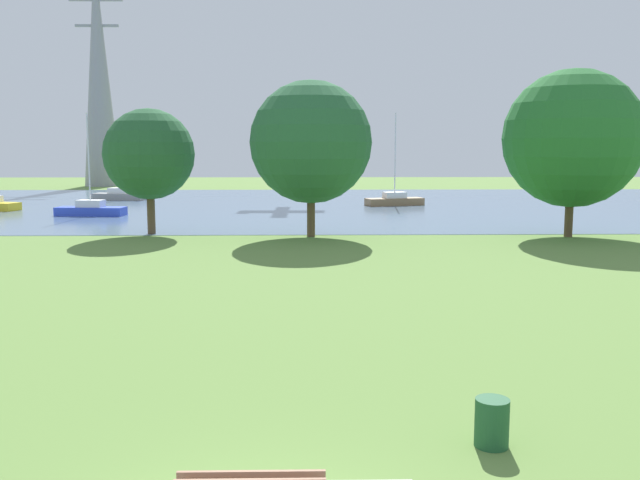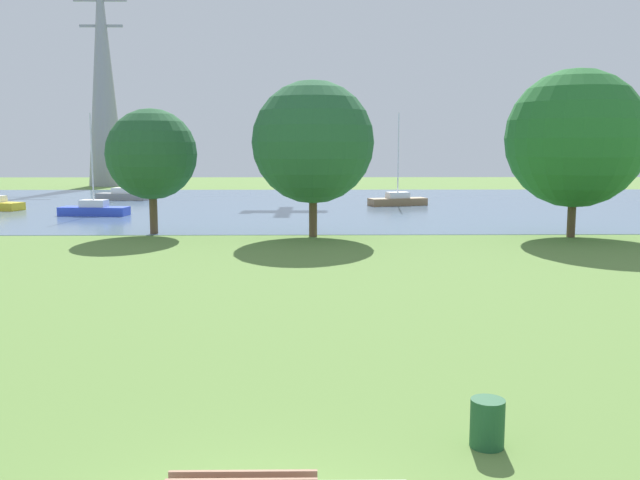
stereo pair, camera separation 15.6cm
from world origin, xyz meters
TOP-DOWN VIEW (x-y plane):
  - ground_plane at (0.00, 22.00)m, footprint 160.00×160.00m
  - litter_bin at (3.70, 2.91)m, footprint 0.56×0.56m
  - water_surface at (0.00, 50.00)m, footprint 140.00×40.00m
  - sailboat_gray at (-16.36, 55.40)m, footprint 5.01×2.54m
  - sailboat_brown at (8.03, 49.11)m, footprint 5.03×2.80m
  - sailboat_blue at (-14.55, 41.11)m, footprint 4.93×2.01m
  - tree_mid_shore at (-7.98, 30.70)m, footprint 5.01×5.01m
  - tree_west_near at (0.95, 29.47)m, footprint 6.58×6.58m
  - tree_east_near at (14.94, 29.09)m, footprint 7.37×7.37m
  - electricity_pylon at (-24.45, 78.35)m, footprint 6.40×4.40m

SIDE VIEW (x-z plane):
  - ground_plane at x=0.00m, z-range 0.00..0.00m
  - water_surface at x=0.00m, z-range 0.00..0.02m
  - litter_bin at x=3.70m, z-range 0.00..0.80m
  - sailboat_gray at x=-16.36m, z-range -2.47..3.37m
  - sailboat_blue at x=-14.55m, z-range -3.12..4.05m
  - sailboat_brown at x=8.03m, z-range -3.32..4.26m
  - tree_mid_shore at x=-7.98m, z-range 0.96..7.92m
  - tree_west_near at x=0.95m, z-range 0.90..9.29m
  - tree_east_near at x=14.94m, z-range 0.80..9.78m
  - electricity_pylon at x=-24.45m, z-range 0.01..27.86m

